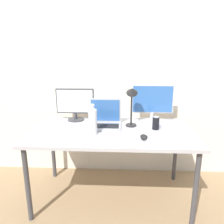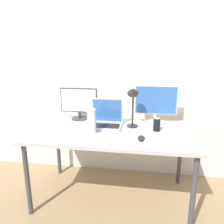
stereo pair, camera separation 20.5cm
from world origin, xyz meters
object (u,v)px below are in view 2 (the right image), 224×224
object	(u,v)px
mouse_by_keyboard	(144,134)
water_bottle	(92,120)
monitor_left	(79,103)
desk_lamp	(133,99)
work_desk	(112,136)
keyboard_main	(168,140)
monitor_center	(156,104)
laptop_silver	(106,120)
soda_can_near_keyboard	(157,124)
mouse_by_laptop	(141,138)

from	to	relation	value
mouse_by_keyboard	water_bottle	size ratio (longest dim) A/B	0.32
monitor_left	desk_lamp	distance (m)	0.64
work_desk	water_bottle	world-z (taller)	water_bottle
keyboard_main	water_bottle	bearing A→B (deg)	176.85
work_desk	monitor_center	xyz separation A→B (m)	(0.42, 0.30, 0.27)
keyboard_main	desk_lamp	bearing A→B (deg)	141.27
monitor_center	laptop_silver	size ratio (longest dim) A/B	1.36
work_desk	soda_can_near_keyboard	size ratio (longest dim) A/B	12.33
work_desk	mouse_by_keyboard	bearing A→B (deg)	-18.76
work_desk	desk_lamp	world-z (taller)	desk_lamp
mouse_by_keyboard	monitor_left	bearing A→B (deg)	138.13
soda_can_near_keyboard	mouse_by_keyboard	bearing A→B (deg)	-129.33
monitor_center	desk_lamp	distance (m)	0.32
mouse_by_laptop	soda_can_near_keyboard	world-z (taller)	soda_can_near_keyboard
laptop_silver	desk_lamp	xyz separation A→B (m)	(0.26, -0.03, 0.23)
work_desk	laptop_silver	world-z (taller)	laptop_silver
work_desk	monitor_left	xyz separation A→B (m)	(-0.41, 0.30, 0.25)
monitor_left	laptop_silver	size ratio (longest dim) A/B	1.27
laptop_silver	mouse_by_keyboard	world-z (taller)	laptop_silver
laptop_silver	keyboard_main	world-z (taller)	laptop_silver
monitor_left	desk_lamp	world-z (taller)	desk_lamp
monitor_left	mouse_by_laptop	xyz separation A→B (m)	(0.70, -0.51, -0.17)
soda_can_near_keyboard	water_bottle	bearing A→B (deg)	-163.99
work_desk	water_bottle	xyz separation A→B (m)	(-0.17, -0.12, 0.19)
laptop_silver	mouse_by_laptop	world-z (taller)	laptop_silver
monitor_center	mouse_by_laptop	xyz separation A→B (m)	(-0.13, -0.51, -0.19)
laptop_silver	mouse_by_laptop	distance (m)	0.49
monitor_left	mouse_by_keyboard	xyz separation A→B (m)	(0.71, -0.40, -0.17)
mouse_by_keyboard	mouse_by_laptop	bearing A→B (deg)	-110.57
monitor_center	keyboard_main	distance (m)	0.54
work_desk	desk_lamp	size ratio (longest dim) A/B	3.62
mouse_by_keyboard	mouse_by_laptop	world-z (taller)	mouse_by_keyboard
monitor_left	soda_can_near_keyboard	bearing A→B (deg)	-16.99
keyboard_main	mouse_by_laptop	world-z (taller)	mouse_by_laptop
mouse_by_keyboard	water_bottle	distance (m)	0.48
keyboard_main	mouse_by_keyboard	distance (m)	0.23
work_desk	monitor_left	size ratio (longest dim) A/B	3.80
keyboard_main	mouse_by_keyboard	xyz separation A→B (m)	(-0.21, 0.09, 0.01)
keyboard_main	monitor_center	bearing A→B (deg)	103.40
mouse_by_laptop	desk_lamp	size ratio (longest dim) A/B	0.23
work_desk	keyboard_main	distance (m)	0.55
water_bottle	keyboard_main	bearing A→B (deg)	-5.86
monitor_left	monitor_center	size ratio (longest dim) A/B	0.93
work_desk	laptop_silver	bearing A→B (deg)	123.53
mouse_by_keyboard	mouse_by_laptop	xyz separation A→B (m)	(-0.02, -0.11, -0.00)
work_desk	monitor_left	world-z (taller)	monitor_left
monitor_center	keyboard_main	bearing A→B (deg)	-79.31
laptop_silver	soda_can_near_keyboard	bearing A→B (deg)	-8.21
work_desk	mouse_by_keyboard	size ratio (longest dim) A/B	17.19
keyboard_main	mouse_by_laptop	bearing A→B (deg)	-172.07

